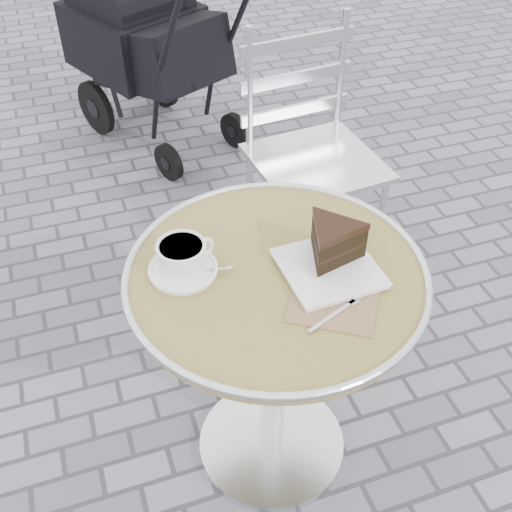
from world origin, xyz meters
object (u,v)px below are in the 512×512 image
object	(u,v)px
cafe_table	(275,320)
bistro_chair	(305,126)
cake_plate_set	(332,248)
baby_stroller	(149,49)
cappuccino_set	(183,260)

from	to	relation	value
cafe_table	bistro_chair	distance (m)	0.93
cafe_table	bistro_chair	size ratio (longest dim) A/B	0.78
cake_plate_set	bistro_chair	world-z (taller)	bistro_chair
baby_stroller	cake_plate_set	bearing A→B (deg)	-113.32
cappuccino_set	cake_plate_set	distance (m)	0.34
cake_plate_set	bistro_chair	xyz separation A→B (m)	(0.29, 0.85, -0.20)
cake_plate_set	baby_stroller	xyz separation A→B (m)	(-0.05, 1.95, -0.32)
cafe_table	cake_plate_set	bearing A→B (deg)	-7.92
cappuccino_set	bistro_chair	xyz separation A→B (m)	(0.63, 0.76, -0.18)
cafe_table	cappuccino_set	distance (m)	0.29
cafe_table	cappuccino_set	bearing A→B (deg)	159.98
baby_stroller	cappuccino_set	bearing A→B (deg)	-123.41
cake_plate_set	bistro_chair	size ratio (longest dim) A/B	0.37
cake_plate_set	cafe_table	bearing A→B (deg)	170.09
baby_stroller	cafe_table	bearing A→B (deg)	-117.14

